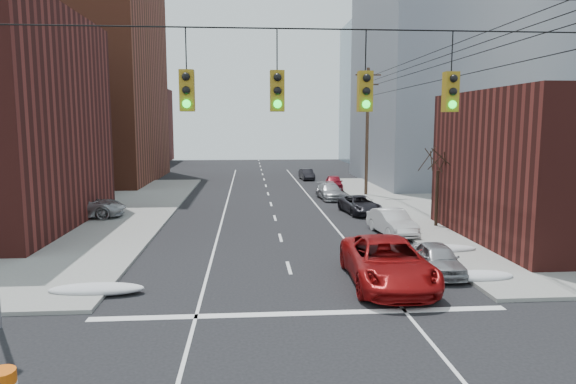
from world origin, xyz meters
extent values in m
cube|color=brown|center=(-24.00, 48.00, 15.00)|extent=(24.00, 20.00, 30.00)
cube|color=#481915|center=(-26.00, 74.00, 6.00)|extent=(22.00, 18.00, 12.00)
cube|color=gray|center=(22.00, 44.00, 12.50)|extent=(22.00, 20.00, 25.00)
cube|color=gray|center=(24.00, 70.00, 11.00)|extent=(20.00, 18.00, 22.00)
cylinder|color=#473323|center=(8.50, 34.00, 5.50)|extent=(0.28, 0.28, 11.00)
cube|color=#473323|center=(8.50, 34.00, 10.40)|extent=(2.20, 0.12, 0.12)
cube|color=#473323|center=(8.50, 34.00, 9.60)|extent=(1.80, 0.12, 0.12)
cylinder|color=black|center=(0.00, 3.00, 8.60)|extent=(17.00, 0.04, 0.04)
cylinder|color=black|center=(-3.20, 3.00, 8.10)|extent=(0.03, 0.03, 1.00)
cube|color=olive|center=(-3.20, 3.00, 7.10)|extent=(0.35, 0.30, 1.00)
sphere|color=black|center=(-3.20, 2.83, 7.42)|extent=(0.20, 0.20, 0.20)
sphere|color=black|center=(-3.20, 2.83, 7.10)|extent=(0.20, 0.20, 0.20)
sphere|color=#0CE526|center=(-3.20, 2.83, 6.78)|extent=(0.20, 0.20, 0.20)
cylinder|color=black|center=(-1.00, 3.00, 8.10)|extent=(0.03, 0.03, 1.00)
cube|color=olive|center=(-1.00, 3.00, 7.10)|extent=(0.35, 0.30, 1.00)
sphere|color=black|center=(-1.00, 2.83, 7.42)|extent=(0.20, 0.20, 0.20)
sphere|color=black|center=(-1.00, 2.83, 7.10)|extent=(0.20, 0.20, 0.20)
sphere|color=#0CE526|center=(-1.00, 2.83, 6.78)|extent=(0.20, 0.20, 0.20)
cylinder|color=black|center=(1.20, 3.00, 8.10)|extent=(0.03, 0.03, 1.00)
cube|color=olive|center=(1.20, 3.00, 7.10)|extent=(0.35, 0.30, 1.00)
sphere|color=black|center=(1.20, 2.83, 7.42)|extent=(0.20, 0.20, 0.20)
sphere|color=black|center=(1.20, 2.83, 7.10)|extent=(0.20, 0.20, 0.20)
sphere|color=#0CE526|center=(1.20, 2.83, 6.78)|extent=(0.20, 0.20, 0.20)
cylinder|color=black|center=(3.40, 3.00, 8.10)|extent=(0.03, 0.03, 1.00)
cube|color=olive|center=(3.40, 3.00, 7.10)|extent=(0.35, 0.30, 1.00)
sphere|color=black|center=(3.40, 2.83, 7.42)|extent=(0.20, 0.20, 0.20)
sphere|color=black|center=(3.40, 2.83, 7.10)|extent=(0.20, 0.20, 0.20)
sphere|color=#0CE526|center=(3.40, 2.83, 6.78)|extent=(0.20, 0.20, 0.20)
cylinder|color=black|center=(9.60, 20.00, 1.75)|extent=(0.20, 0.20, 3.50)
cylinder|color=black|center=(9.98, 20.12, 4.07)|extent=(0.27, 0.82, 1.19)
cylinder|color=black|center=(9.82, 20.57, 4.16)|extent=(1.17, 0.54, 1.38)
cylinder|color=black|center=(9.17, 20.74, 4.19)|extent=(1.44, 1.00, 1.48)
cylinder|color=black|center=(9.20, 20.06, 4.07)|extent=(0.17, 0.84, 1.19)
cylinder|color=black|center=(9.15, 19.58, 4.16)|extent=(0.82, 0.99, 1.40)
cylinder|color=black|center=(9.66, 19.15, 4.19)|extent=(1.74, 0.21, 1.43)
cylinder|color=black|center=(9.93, 19.77, 4.07)|extent=(0.48, 0.73, 1.20)
ellipsoid|color=silver|center=(-7.40, 9.00, 0.21)|extent=(3.50, 1.08, 0.42)
ellipsoid|color=silver|center=(7.40, 9.50, 0.21)|extent=(3.00, 1.08, 0.42)
ellipsoid|color=silver|center=(7.40, 14.00, 0.21)|extent=(4.00, 1.08, 0.42)
imported|color=maroon|center=(3.68, 9.42, 0.90)|extent=(3.20, 6.56, 1.80)
imported|color=#9E9EA2|center=(6.20, 10.67, 0.64)|extent=(1.63, 3.81, 1.28)
imported|color=silver|center=(6.40, 18.34, 0.72)|extent=(2.06, 4.52, 1.44)
imported|color=black|center=(6.06, 25.28, 0.63)|extent=(2.64, 4.74, 1.25)
imported|color=#9F9FA4|center=(5.06, 32.32, 0.65)|extent=(2.14, 4.61, 1.31)
imported|color=maroon|center=(6.40, 38.45, 0.69)|extent=(2.10, 4.21, 1.38)
imported|color=black|center=(4.80, 47.48, 0.61)|extent=(1.56, 3.79, 1.22)
imported|color=silver|center=(-14.60, 24.18, 0.85)|extent=(4.27, 1.60, 1.39)
imported|color=#A3A3A7|center=(-12.70, 24.42, 0.92)|extent=(5.61, 2.76, 1.53)
imported|color=#A3A2A7|center=(-18.39, 27.18, 0.82)|extent=(4.26, 3.02, 1.35)
camera|label=1|loc=(-1.72, -9.85, 6.31)|focal=32.00mm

